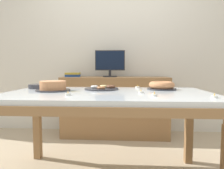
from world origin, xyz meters
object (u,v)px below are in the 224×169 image
(tealight_left_edge, at_px, (214,96))
(plate_stack, at_px, (39,86))
(tealight_centre, at_px, (154,95))
(pastry_platter, at_px, (102,88))
(cake_chocolate_round, at_px, (53,86))
(cake_golden_bundt, at_px, (162,86))
(tealight_near_front, at_px, (68,94))
(computer_monitor, at_px, (110,64))
(tealight_right_edge, at_px, (141,92))
(tealight_near_cakes, at_px, (137,87))
(book_stack, at_px, (73,75))

(tealight_left_edge, bearing_deg, plate_stack, 157.93)
(tealight_centre, bearing_deg, pastry_platter, 134.09)
(cake_chocolate_round, distance_m, cake_golden_bundt, 0.98)
(tealight_near_front, bearing_deg, plate_stack, 130.22)
(computer_monitor, distance_m, cake_golden_bundt, 1.14)
(pastry_platter, height_order, tealight_centre, pastry_platter)
(pastry_platter, height_order, tealight_left_edge, pastry_platter)
(cake_golden_bundt, height_order, tealight_left_edge, cake_golden_bundt)
(tealight_left_edge, height_order, tealight_right_edge, same)
(tealight_near_front, xyz_separation_m, tealight_left_edge, (1.00, -0.06, 0.00))
(cake_golden_bundt, xyz_separation_m, plate_stack, (-1.19, 0.06, -0.02))
(cake_chocolate_round, distance_m, tealight_centre, 0.88)
(cake_golden_bundt, distance_m, tealight_near_cakes, 0.26)
(cake_chocolate_round, relative_size, tealight_left_edge, 7.42)
(pastry_platter, distance_m, plate_stack, 0.64)
(tealight_right_edge, bearing_deg, tealight_near_cakes, 90.14)
(tealight_near_front, bearing_deg, tealight_right_edge, 18.27)
(cake_golden_bundt, relative_size, tealight_centre, 6.67)
(tealight_right_edge, distance_m, tealight_centre, 0.20)
(computer_monitor, bearing_deg, pastry_platter, -89.94)
(pastry_platter, bearing_deg, tealight_near_cakes, 27.39)
(cake_chocolate_round, xyz_separation_m, plate_stack, (-0.22, 0.23, -0.02))
(plate_stack, relative_size, tealight_centre, 5.25)
(computer_monitor, height_order, tealight_near_cakes, computer_monitor)
(tealight_near_front, bearing_deg, tealight_left_edge, -3.70)
(cake_golden_bundt, bearing_deg, plate_stack, 177.32)
(computer_monitor, height_order, tealight_right_edge, computer_monitor)
(tealight_left_edge, bearing_deg, cake_chocolate_round, 163.74)
(tealight_near_front, height_order, tealight_right_edge, same)
(plate_stack, bearing_deg, book_stack, 84.01)
(plate_stack, bearing_deg, tealight_near_front, -49.78)
(tealight_centre, height_order, tealight_near_cakes, same)
(tealight_right_edge, bearing_deg, pastry_platter, 143.39)
(book_stack, relative_size, tealight_near_cakes, 5.77)
(computer_monitor, xyz_separation_m, tealight_centre, (0.42, -1.44, -0.26))
(cake_golden_bundt, bearing_deg, computer_monitor, 119.67)
(plate_stack, height_order, tealight_left_edge, plate_stack)
(tealight_near_cakes, bearing_deg, tealight_right_edge, -89.86)
(tealight_left_edge, xyz_separation_m, tealight_centre, (-0.38, 0.06, 0.00))
(cake_chocolate_round, xyz_separation_m, tealight_centre, (0.83, -0.29, -0.03))
(cake_golden_bundt, bearing_deg, tealight_left_edge, -64.83)
(computer_monitor, bearing_deg, book_stack, 179.85)
(pastry_platter, bearing_deg, tealight_left_edge, -31.70)
(tealight_right_edge, bearing_deg, cake_chocolate_round, 171.54)
(tealight_centre, bearing_deg, cake_golden_bundt, 73.91)
(computer_monitor, bearing_deg, tealight_right_edge, -74.85)
(plate_stack, bearing_deg, computer_monitor, 55.22)
(book_stack, bearing_deg, tealight_near_cakes, -43.38)
(plate_stack, height_order, tealight_right_edge, plate_stack)
(book_stack, bearing_deg, tealight_near_front, -76.60)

